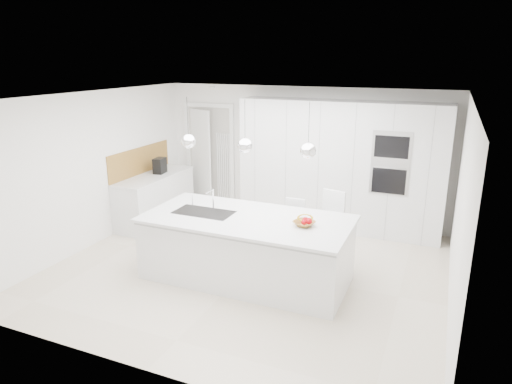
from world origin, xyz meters
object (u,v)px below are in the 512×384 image
at_px(island_base, 246,250).
at_px(bar_stool_left, 292,232).
at_px(bar_stool_right, 330,230).
at_px(espresso_machine, 160,166).
at_px(fruit_bowl, 304,224).

distance_m(island_base, bar_stool_left, 0.89).
relative_size(island_base, bar_stool_left, 2.90).
bearing_deg(bar_stool_right, bar_stool_left, -158.75).
xyz_separation_m(bar_stool_left, bar_stool_right, (0.56, 0.08, 0.08)).
height_order(espresso_machine, bar_stool_right, espresso_machine).
height_order(fruit_bowl, bar_stool_right, bar_stool_right).
relative_size(fruit_bowl, bar_stool_left, 0.28).
relative_size(island_base, espresso_machine, 9.71).
distance_m(bar_stool_left, bar_stool_right, 0.57).
height_order(fruit_bowl, espresso_machine, espresso_machine).
relative_size(island_base, fruit_bowl, 10.34).
xyz_separation_m(fruit_bowl, espresso_machine, (-3.35, 1.65, 0.11)).
bearing_deg(fruit_bowl, bar_stool_left, 118.37).
height_order(fruit_bowl, bar_stool_left, fruit_bowl).
bearing_deg(espresso_machine, bar_stool_right, -20.92).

